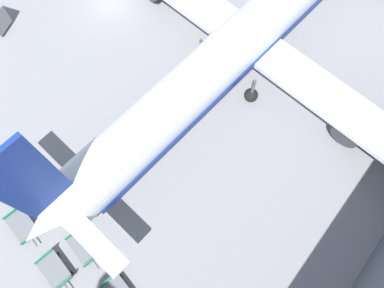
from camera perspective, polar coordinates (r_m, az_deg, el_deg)
ground_plane at (r=38.15m, az=-12.07°, el=20.38°), size 500.00×500.00×0.00m
airplane at (r=31.35m, az=10.02°, el=17.33°), size 40.89×46.30×12.97m
baggage_dolly_row_near_col_b at (r=29.87m, az=-24.44°, el=-11.24°), size 3.21×1.84×0.92m
baggage_dolly_row_near_col_c at (r=28.53m, az=-20.20°, el=-17.62°), size 3.21×1.86×0.92m
baggage_dolly_row_mid_a_col_a at (r=31.37m, az=-24.73°, el=-2.59°), size 3.22×1.93×0.92m
baggage_dolly_row_mid_a_col_b at (r=29.46m, az=-20.73°, el=-8.66°), size 3.22×1.93×0.92m
baggage_dolly_row_mid_a_col_c at (r=28.12m, az=-16.13°, el=-14.81°), size 3.22×1.92×0.92m
stand_guidance_stripe at (r=30.69m, az=-5.47°, el=4.24°), size 1.70×22.10×0.01m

